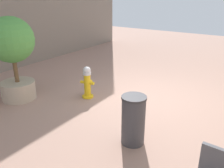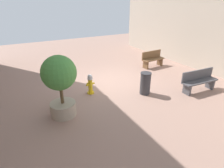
# 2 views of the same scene
# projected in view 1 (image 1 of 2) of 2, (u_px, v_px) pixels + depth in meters

# --- Properties ---
(ground_plane) EXTENTS (23.40, 23.40, 0.00)m
(ground_plane) POSITION_uv_depth(u_px,v_px,m) (146.00, 98.00, 6.52)
(ground_plane) COLOR #9E7A6B
(fire_hydrant) EXTENTS (0.41, 0.38, 0.88)m
(fire_hydrant) POSITION_uv_depth(u_px,v_px,m) (87.00, 82.00, 6.43)
(fire_hydrant) COLOR gold
(fire_hydrant) RESTS_ON ground_plane
(planter_tree) EXTENTS (1.16, 1.16, 2.18)m
(planter_tree) POSITION_uv_depth(u_px,v_px,m) (13.00, 50.00, 6.03)
(planter_tree) COLOR tan
(planter_tree) RESTS_ON ground_plane
(trash_bin) EXTENTS (0.46, 0.46, 0.96)m
(trash_bin) POSITION_uv_depth(u_px,v_px,m) (133.00, 120.00, 4.44)
(trash_bin) COLOR #38383D
(trash_bin) RESTS_ON ground_plane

